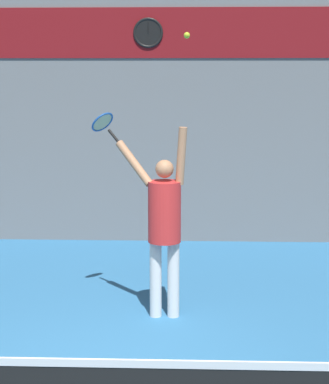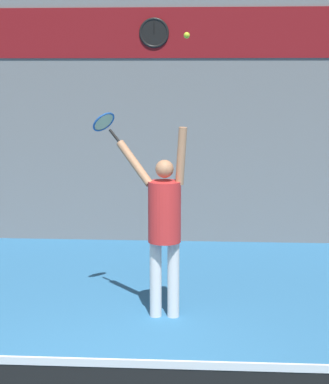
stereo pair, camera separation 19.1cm
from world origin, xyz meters
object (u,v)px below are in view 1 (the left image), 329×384
tennis_player (164,220)px  tennis_ball (187,35)px  tennis_racket (103,123)px  scoreboard_clock (148,33)px

tennis_player → tennis_ball: bearing=-10.5°
tennis_racket → tennis_ball: 1.41m
scoreboard_clock → tennis_racket: bearing=-96.1°
tennis_ball → tennis_racket: bearing=152.9°
tennis_player → tennis_ball: (0.24, -0.04, 1.95)m
tennis_racket → tennis_player: bearing=-31.9°
tennis_player → tennis_racket: bearing=148.1°
tennis_racket → scoreboard_clock: bearing=83.9°
scoreboard_clock → tennis_ball: bearing=-79.9°
tennis_player → tennis_racket: (-0.69, 0.43, 1.01)m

